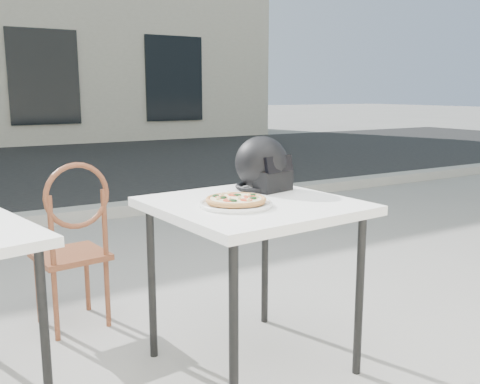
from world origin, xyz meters
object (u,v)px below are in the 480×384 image
plate (236,204)px  pizza (236,199)px  cafe_table_main (253,217)px  cafe_chair_main (74,237)px  helmet (263,166)px

plate → pizza: size_ratio=1.23×
cafe_table_main → pizza: bearing=-154.9°
pizza → cafe_chair_main: (-0.49, 0.87, -0.31)m
cafe_table_main → plate: size_ratio=2.25×
helmet → cafe_chair_main: helmet is taller
plate → helmet: size_ratio=1.24×
cafe_table_main → plate: (-0.12, -0.06, 0.08)m
cafe_table_main → cafe_chair_main: bearing=126.8°
plate → helmet: 0.44m
helmet → cafe_table_main: bearing=-144.8°
pizza → helmet: bearing=41.5°
cafe_table_main → cafe_chair_main: (-0.61, 0.81, -0.21)m
plate → pizza: pizza is taller
plate → helmet: bearing=41.5°
pizza → helmet: 0.43m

